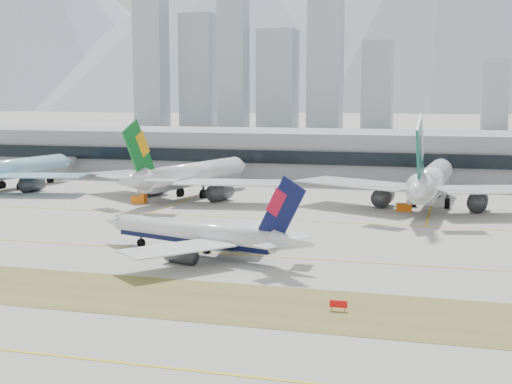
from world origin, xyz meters
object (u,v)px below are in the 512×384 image
(taxiing_airliner, at_px, (202,235))
(widebody_korean, at_px, (8,171))
(terminal, at_px, (340,154))
(widebody_cathay, at_px, (430,182))
(widebody_eva, at_px, (189,176))

(taxiing_airliner, height_order, widebody_korean, widebody_korean)
(taxiing_airliner, distance_m, terminal, 122.35)
(widebody_korean, relative_size, widebody_cathay, 0.87)
(taxiing_airliner, xyz_separation_m, widebody_cathay, (34.79, 62.50, 2.62))
(terminal, bearing_deg, taxiing_airliner, -91.82)
(widebody_korean, height_order, terminal, widebody_korean)
(taxiing_airliner, xyz_separation_m, terminal, (3.88, 122.22, 3.99))
(widebody_korean, bearing_deg, widebody_cathay, -82.18)
(widebody_korean, xyz_separation_m, terminal, (86.02, 56.87, 2.10))
(taxiing_airliner, relative_size, widebody_cathay, 0.66)
(taxiing_airliner, bearing_deg, widebody_eva, -49.91)
(widebody_eva, height_order, widebody_cathay, widebody_cathay)
(taxiing_airliner, xyz_separation_m, widebody_eva, (-26.54, 63.72, 2.17))
(widebody_korean, height_order, widebody_cathay, widebody_cathay)
(widebody_korean, relative_size, widebody_eva, 0.96)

